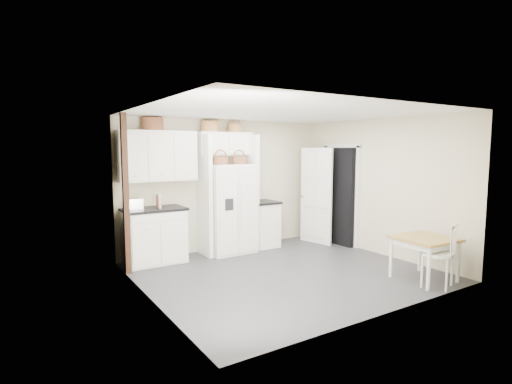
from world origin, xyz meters
TOP-DOWN VIEW (x-y plane):
  - floor at (0.00, 0.00)m, footprint 4.50×4.50m
  - ceiling at (0.00, 0.00)m, footprint 4.50×4.50m
  - wall_back at (0.00, 2.00)m, footprint 4.50×0.00m
  - wall_left at (-2.25, 0.00)m, footprint 0.00×4.00m
  - wall_right at (2.25, 0.00)m, footprint 0.00×4.00m
  - refrigerator at (-0.15, 1.65)m, footprint 0.90×0.72m
  - base_cab_left at (-1.64, 1.70)m, footprint 1.02×0.65m
  - base_cab_right at (0.67, 1.70)m, footprint 0.51×0.62m
  - dining_table at (1.59, -1.45)m, footprint 0.85×0.85m
  - windsor_chair at (1.48, -1.75)m, footprint 0.62×0.59m
  - counter_left at (-1.64, 1.70)m, footprint 1.07×0.69m
  - counter_right at (0.67, 1.70)m, footprint 0.56×0.66m
  - toaster at (-1.97, 1.70)m, footprint 0.28×0.18m
  - cookbook_red at (-1.57, 1.62)m, footprint 0.05×0.15m
  - cookbook_cream at (-1.57, 1.62)m, footprint 0.05×0.17m
  - basket_upper_b at (-1.58, 1.83)m, footprint 0.38×0.38m
  - basket_bridge_a at (-0.45, 1.83)m, footprint 0.36×0.36m
  - basket_bridge_b at (0.09, 1.83)m, footprint 0.29×0.29m
  - basket_fridge_a at (-0.38, 1.55)m, footprint 0.28×0.28m
  - basket_fridge_b at (0.03, 1.55)m, footprint 0.28×0.28m
  - upper_cabinet at (-1.50, 1.83)m, footprint 1.40×0.34m
  - bridge_cabinet at (-0.15, 1.83)m, footprint 1.12×0.34m
  - fridge_panel_left at (-0.66, 1.70)m, footprint 0.08×0.60m
  - fridge_panel_right at (0.36, 1.70)m, footprint 0.08×0.60m
  - trim_post at (-2.20, 1.35)m, footprint 0.09×0.09m
  - doorway_void at (2.16, 1.00)m, footprint 0.18×0.85m
  - door_slab at (1.80, 1.33)m, footprint 0.21×0.79m

SIDE VIEW (x-z plane):
  - floor at x=0.00m, z-range 0.00..0.00m
  - dining_table at x=1.59m, z-range 0.00..0.67m
  - base_cab_right at x=0.67m, z-range 0.00..0.91m
  - base_cab_left at x=-1.64m, z-range 0.00..0.95m
  - windsor_chair at x=1.48m, z-range 0.00..1.01m
  - refrigerator at x=-0.15m, z-range 0.00..1.73m
  - counter_right at x=0.67m, z-range 0.91..0.95m
  - counter_left at x=-1.64m, z-range 0.95..0.99m
  - doorway_void at x=2.16m, z-range 0.00..2.05m
  - door_slab at x=1.80m, z-range 0.00..2.05m
  - toaster at x=-1.97m, z-range 0.99..1.18m
  - cookbook_red at x=-1.57m, z-range 0.99..1.21m
  - cookbook_cream at x=-1.57m, z-range 0.99..1.24m
  - fridge_panel_left at x=-0.66m, z-range 0.00..2.30m
  - fridge_panel_right at x=0.36m, z-range 0.00..2.30m
  - wall_back at x=0.00m, z-range -0.95..3.55m
  - wall_left at x=-2.25m, z-range -0.70..3.30m
  - wall_right at x=2.25m, z-range -0.70..3.30m
  - trim_post at x=-2.20m, z-range 0.00..2.60m
  - basket_fridge_b at x=0.03m, z-range 1.73..1.88m
  - basket_fridge_a at x=-0.38m, z-range 1.73..1.88m
  - upper_cabinet at x=-1.50m, z-range 1.45..2.35m
  - bridge_cabinet at x=-0.15m, z-range 1.90..2.35m
  - basket_bridge_b at x=0.09m, z-range 2.35..2.52m
  - basket_bridge_a at x=-0.45m, z-range 2.35..2.55m
  - basket_upper_b at x=-1.58m, z-range 2.35..2.57m
  - ceiling at x=0.00m, z-range 2.60..2.60m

